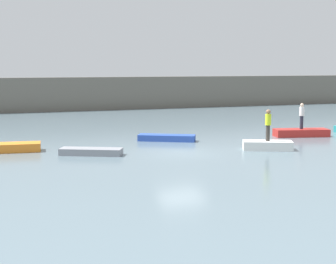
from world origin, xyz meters
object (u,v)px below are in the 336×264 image
rowboat_red (301,133)px  person_white_shirt (302,115)px  rowboat_grey (91,152)px  rowboat_orange (5,148)px  person_hiviz_shirt (268,123)px  rowboat_white (268,145)px  rowboat_blue (167,138)px

rowboat_red → person_white_shirt: (0.00, 0.00, 1.18)m
person_white_shirt → rowboat_grey: bearing=-171.3°
rowboat_orange → person_hiviz_shirt: bearing=-10.4°
rowboat_white → person_white_shirt: person_white_shirt is taller
rowboat_white → rowboat_red: rowboat_red is taller
rowboat_orange → rowboat_grey: 4.83m
rowboat_orange → person_white_shirt: size_ratio=2.17×
person_hiviz_shirt → rowboat_blue: bearing=128.7°
rowboat_white → person_white_shirt: bearing=63.4°
rowboat_orange → rowboat_red: rowboat_red is taller
rowboat_blue → rowboat_grey: bearing=-119.1°
rowboat_grey → rowboat_orange: bearing=174.8°
rowboat_orange → person_hiviz_shirt: person_hiviz_shirt is taller
rowboat_blue → rowboat_red: bearing=22.1°
rowboat_red → person_hiviz_shirt: size_ratio=2.02×
rowboat_blue → person_hiviz_shirt: (4.04, -5.05, 1.27)m
rowboat_orange → person_white_shirt: 18.50m
rowboat_red → person_hiviz_shirt: (-4.92, -3.92, 1.22)m
rowboat_blue → person_white_shirt: bearing=22.1°
rowboat_white → person_white_shirt: (4.92, 3.92, 1.18)m
rowboat_orange → rowboat_grey: (4.10, -2.55, -0.06)m
rowboat_orange → person_white_shirt: person_white_shirt is taller
rowboat_grey → rowboat_blue: size_ratio=0.92×
rowboat_grey → person_white_shirt: 14.57m
rowboat_blue → rowboat_white: 6.46m
rowboat_white → rowboat_blue: bearing=153.5°
rowboat_blue → rowboat_red: (8.96, -1.13, 0.05)m
rowboat_grey → rowboat_red: 14.52m
rowboat_orange → rowboat_white: size_ratio=1.37×
rowboat_orange → person_white_shirt: (18.46, -0.36, 1.19)m
rowboat_red → person_white_shirt: size_ratio=2.08×
rowboat_blue → person_white_shirt: (8.96, -1.13, 1.23)m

